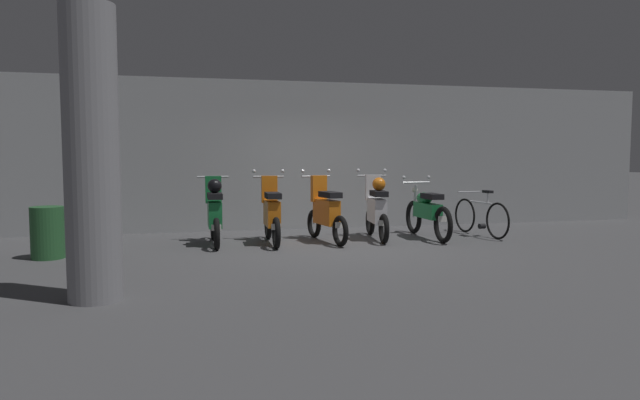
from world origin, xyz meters
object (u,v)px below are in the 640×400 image
motorbike_slot_2 (326,212)px  support_pillar (92,155)px  motorbike_slot_1 (272,213)px  motorbike_slot_4 (427,212)px  motorbike_slot_3 (376,208)px  trash_bin (47,233)px  motorbike_slot_0 (215,212)px  bicycle (481,217)px

motorbike_slot_2 → support_pillar: support_pillar is taller
motorbike_slot_1 → motorbike_slot_4: (2.93, 0.02, -0.04)m
motorbike_slot_1 → motorbike_slot_2: bearing=-0.5°
motorbike_slot_1 → motorbike_slot_3: bearing=2.3°
support_pillar → trash_bin: bearing=111.5°
motorbike_slot_4 → support_pillar: size_ratio=0.64×
motorbike_slot_0 → motorbike_slot_2: (1.95, -0.11, -0.04)m
trash_bin → motorbike_slot_2: bearing=8.7°
motorbike_slot_0 → motorbike_slot_1: motorbike_slot_1 is taller
motorbike_slot_1 → motorbike_slot_2: (0.97, -0.01, 0.00)m
motorbike_slot_1 → bicycle: (4.06, 0.05, -0.17)m
motorbike_slot_4 → motorbike_slot_1: bearing=-179.7°
motorbike_slot_2 → motorbike_slot_3: same height
motorbike_slot_2 → trash_bin: size_ratio=2.15×
motorbike_slot_2 → trash_bin: bearing=-171.3°
motorbike_slot_1 → trash_bin: (-3.46, -0.69, -0.14)m
motorbike_slot_3 → bicycle: (2.10, -0.02, -0.21)m
motorbike_slot_1 → trash_bin: 3.53m
support_pillar → motorbike_slot_0: bearing=68.5°
motorbike_slot_3 → bicycle: bearing=-0.6°
bicycle → motorbike_slot_1: bearing=-179.2°
motorbike_slot_0 → motorbike_slot_1: (0.98, -0.10, -0.04)m
motorbike_slot_3 → motorbike_slot_1: bearing=-177.7°
motorbike_slot_0 → motorbike_slot_2: size_ratio=1.01×
support_pillar → trash_bin: size_ratio=3.95×
motorbike_slot_3 → motorbike_slot_4: bearing=-3.5°
motorbike_slot_0 → motorbike_slot_4: 3.91m
motorbike_slot_0 → motorbike_slot_4: bearing=-1.2°
motorbike_slot_1 → motorbike_slot_4: bearing=0.3°
motorbike_slot_3 → support_pillar: size_ratio=0.55×
motorbike_slot_1 → motorbike_slot_2: 0.97m
bicycle → motorbike_slot_0: bearing=179.5°
motorbike_slot_3 → bicycle: 2.11m
motorbike_slot_2 → bicycle: 3.09m
motorbike_slot_0 → trash_bin: 2.61m
motorbike_slot_4 → trash_bin: bearing=-173.7°
motorbike_slot_4 → motorbike_slot_0: bearing=178.8°
motorbike_slot_3 → motorbike_slot_4: 0.98m
trash_bin → motorbike_slot_1: bearing=11.3°
motorbike_slot_2 → bicycle: bearing=1.2°
motorbike_slot_3 → support_pillar: 5.67m
motorbike_slot_0 → support_pillar: support_pillar is taller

